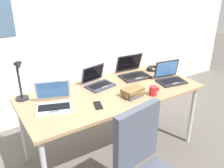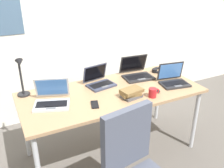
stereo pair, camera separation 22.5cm
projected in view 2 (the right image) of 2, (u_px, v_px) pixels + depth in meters
ground_plane at (112, 150)px, 2.79m from camera, size 12.00×12.00×0.00m
wall_back at (73, 17)px, 3.14m from camera, size 6.00×0.13×2.60m
desk at (112, 96)px, 2.51m from camera, size 1.80×0.80×0.74m
desk_lamp at (21, 77)px, 2.30m from camera, size 0.12×0.18×0.40m
laptop_front_right at (99, 81)px, 2.60m from camera, size 0.31×0.28×0.20m
laptop_near_lamp at (52, 99)px, 2.23m from camera, size 0.38×0.37×0.22m
laptop_center at (173, 80)px, 2.63m from camera, size 0.32×0.28×0.22m
laptop_back_right at (137, 73)px, 2.80m from camera, size 0.35×0.32×0.23m
computer_mouse at (156, 90)px, 2.46m from camera, size 0.06×0.10×0.03m
cell_phone at (95, 105)px, 2.23m from camera, size 0.10×0.15×0.01m
headphones at (160, 70)px, 2.97m from camera, size 0.21×0.18×0.04m
book_stack at (131, 93)px, 2.35m from camera, size 0.23×0.17×0.08m
coffee_mug at (153, 93)px, 2.35m from camera, size 0.11×0.08×0.09m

